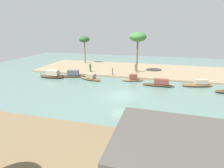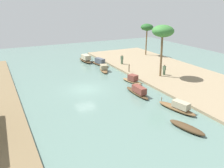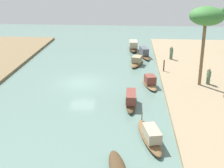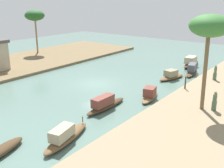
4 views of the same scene
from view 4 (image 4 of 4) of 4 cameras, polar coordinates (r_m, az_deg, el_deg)
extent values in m
plane|color=slate|center=(28.39, -3.45, 0.04)|extent=(68.16, 68.16, 0.00)
cube|color=brown|center=(38.91, -19.64, 4.19)|extent=(39.61, 12.44, 0.32)
ellipsoid|color=brown|center=(24.33, 8.17, -2.77)|extent=(3.71, 1.76, 0.36)
cube|color=brown|center=(24.00, 8.12, -1.62)|extent=(1.41, 1.18, 0.78)
ellipsoid|color=#47331E|center=(22.04, -1.23, -4.76)|extent=(4.72, 0.89, 0.41)
cube|color=brown|center=(21.51, -1.96, -3.67)|extent=(2.14, 0.79, 0.76)
ellipsoid|color=#47331E|center=(37.20, 16.68, 4.07)|extent=(4.57, 1.40, 0.55)
cube|color=tan|center=(36.68, 16.58, 5.01)|extent=(2.04, 1.19, 0.85)
cylinder|color=#47331E|center=(38.96, 17.66, 5.19)|extent=(0.07, 0.07, 0.36)
ellipsoid|color=brown|center=(30.70, 12.68, 1.40)|extent=(4.02, 1.98, 0.40)
cube|color=gray|center=(30.44, 12.56, 2.33)|extent=(1.57, 1.32, 0.69)
ellipsoid|color=#47331E|center=(17.15, -22.97, -13.21)|extent=(3.69, 1.70, 0.49)
ellipsoid|color=#47331E|center=(33.71, 16.79, 2.51)|extent=(5.13, 2.05, 0.37)
cube|color=#4C515B|center=(33.41, 16.84, 3.48)|extent=(2.11, 1.23, 0.87)
cylinder|color=#47331E|center=(35.75, 17.36, 3.96)|extent=(0.07, 0.07, 0.48)
ellipsoid|color=brown|center=(17.53, -9.68, -11.27)|extent=(4.66, 2.00, 0.46)
cube|color=tan|center=(16.90, -10.73, -10.29)|extent=(1.91, 1.21, 0.68)
cylinder|color=brown|center=(18.83, -6.34, -7.55)|extent=(0.07, 0.07, 0.45)
cylinder|color=#4C664C|center=(22.29, 21.08, -4.39)|extent=(0.41, 0.41, 0.76)
cube|color=#4C664C|center=(22.06, 21.28, -2.74)|extent=(0.47, 0.30, 0.60)
sphere|color=#9E7556|center=(21.92, 21.40, -1.75)|extent=(0.21, 0.21, 0.21)
cylinder|color=#4C664C|center=(30.63, 21.22, 1.56)|extent=(0.49, 0.49, 0.79)
cube|color=#4C664C|center=(30.46, 21.37, 2.83)|extent=(0.49, 0.39, 0.62)
sphere|color=#9E7556|center=(30.36, 21.45, 3.59)|extent=(0.21, 0.21, 0.21)
cylinder|color=#4C3823|center=(26.65, 15.50, 0.30)|extent=(0.14, 0.14, 1.23)
cylinder|color=brown|center=(21.53, 19.35, 2.26)|extent=(0.30, 0.41, 5.90)
ellipsoid|color=#387533|center=(20.91, 20.37, 11.68)|extent=(3.04, 3.04, 1.67)
cylinder|color=#7F6647|center=(44.59, -15.94, 9.84)|extent=(0.25, 0.30, 5.27)
ellipsoid|color=#235623|center=(44.29, -16.30, 13.99)|extent=(3.04, 3.04, 1.67)
camera|label=1|loc=(41.88, -30.70, 15.18)|focal=28.05mm
camera|label=2|loc=(28.65, -69.31, 11.14)|focal=38.62mm
camera|label=3|loc=(14.23, -80.83, 9.82)|focal=45.47mm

